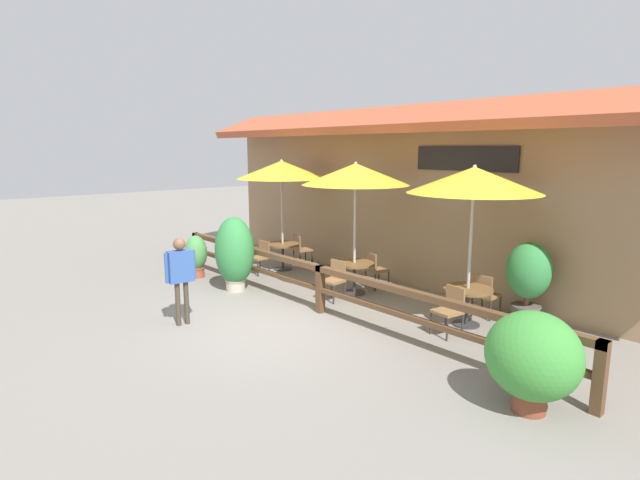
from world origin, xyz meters
The scene contains 20 objects.
ground_plane centered at (0.00, 0.00, 0.00)m, with size 60.00×60.00×0.00m, color gray.
building_facade centered at (0.00, 4.10, 2.17)m, with size 14.28×1.49×4.23m.
patio_railing centered at (0.00, 1.05, 0.70)m, with size 10.40×0.14×0.95m.
patio_umbrella_near centered at (-3.35, 2.65, 2.66)m, with size 2.34×2.34×2.93m.
dining_table_near centered at (-3.35, 2.65, 0.57)m, with size 0.89×0.89×0.71m.
chair_near_streetside centered at (-3.38, 1.96, 0.47)m, with size 0.46×0.46×0.85m.
chair_near_wallside centered at (-3.44, 3.34, 0.47)m, with size 0.49×0.49×0.85m.
patio_umbrella_middle centered at (-0.49, 2.50, 2.66)m, with size 2.34×2.34×2.93m.
dining_table_middle centered at (-0.49, 2.50, 0.57)m, with size 0.89×0.89×0.71m.
chair_middle_streetside centered at (-0.44, 1.84, 0.47)m, with size 0.47×0.47×0.85m.
chair_middle_wallside centered at (-0.47, 3.16, 0.47)m, with size 0.49×0.49×0.85m.
patio_umbrella_far centered at (2.32, 2.59, 2.66)m, with size 2.34×2.34×2.93m.
dining_table_far centered at (2.32, 2.59, 0.57)m, with size 0.89×0.89×0.71m.
chair_far_streetside centered at (2.38, 1.95, 0.47)m, with size 0.47×0.47×0.85m.
chair_far_wallside centered at (2.30, 3.23, 0.47)m, with size 0.43×0.43×0.85m.
potted_plant_tall_tropical centered at (-2.45, 0.62, 0.89)m, with size 0.95×0.86×1.70m.
potted_plant_small_flowering centered at (-4.14, 0.53, 0.57)m, with size 0.60×0.54×1.07m.
potted_plant_entrance_palm centered at (4.55, 0.49, 0.71)m, with size 1.16×1.04×1.28m.
potted_plant_corner_fern centered at (2.96, 3.55, 0.89)m, with size 0.82×0.74×1.52m.
pedestrian centered at (-1.15, -1.31, 1.04)m, with size 0.25×0.57×1.63m.
Camera 1 is at (7.12, -5.21, 3.21)m, focal length 28.00 mm.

